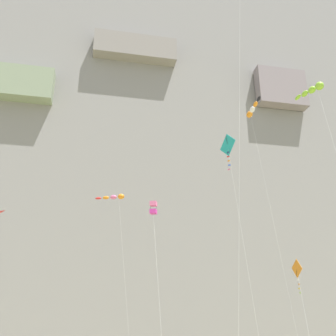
{
  "coord_description": "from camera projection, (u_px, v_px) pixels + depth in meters",
  "views": [
    {
      "loc": [
        -5.23,
        -8.97,
        3.64
      ],
      "look_at": [
        1.14,
        23.48,
        16.65
      ],
      "focal_mm": 41.81,
      "sensor_mm": 36.0,
      "label": 1
    }
  ],
  "objects": [
    {
      "name": "kite_windsock_low_right",
      "position": [
        313.0,
        90.0,
        40.92
      ],
      "size": [
        1.9,
        9.2,
        26.93
      ],
      "color": "#8CCC33",
      "rests_on": "ground"
    },
    {
      "name": "kite_box_mid_center",
      "position": [
        153.0,
        208.0,
        38.86
      ],
      "size": [
        0.83,
        5.94,
        14.83
      ],
      "color": "pink",
      "rests_on": "ground"
    },
    {
      "name": "kite_windsock_far_right",
      "position": [
        252.0,
        110.0,
        53.86
      ],
      "size": [
        1.5,
        6.49,
        31.28
      ],
      "color": "orange",
      "rests_on": "ground"
    },
    {
      "name": "kite_diamond_upper_mid",
      "position": [
        298.0,
        272.0,
        31.89
      ],
      "size": [
        0.89,
        3.01,
        8.5
      ],
      "color": "orange",
      "rests_on": "ground"
    },
    {
      "name": "cliff_face",
      "position": [
        125.0,
        152.0,
        77.5
      ],
      "size": [
        180.0,
        29.39,
        69.79
      ],
      "color": "gray",
      "rests_on": "ground"
    },
    {
      "name": "kite_windsock_front_field",
      "position": [
        114.0,
        197.0,
        47.29
      ],
      "size": [
        4.74,
        3.11,
        18.02
      ],
      "color": "orange",
      "rests_on": "ground"
    },
    {
      "name": "kite_diamond_upper_left",
      "position": [
        229.0,
        151.0,
        33.99
      ],
      "size": [
        1.58,
        2.4,
        18.98
      ],
      "color": "teal",
      "rests_on": "ground"
    }
  ]
}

